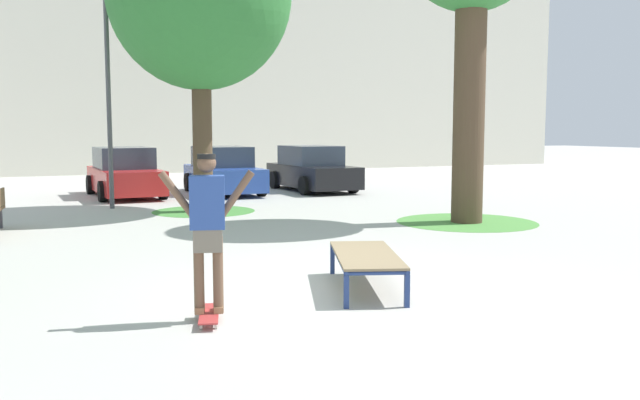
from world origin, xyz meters
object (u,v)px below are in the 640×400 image
skate_box (366,257)px  light_post (107,59)px  skater (208,222)px  car_black (312,170)px  car_blue (223,172)px  car_red (125,174)px  skateboard (209,314)px

skate_box → light_post: size_ratio=0.35×
skate_box → skater: skater is taller
car_black → car_blue: bearing=177.1°
skater → car_black: bearing=63.6°
car_black → car_red: bearing=176.4°
car_blue → light_post: size_ratio=0.72×
skateboard → car_blue: 14.45m
car_blue → light_post: 5.65m
skater → car_black: skater is taller
skater → light_post: bearing=89.4°
skate_box → skater: (-2.20, -0.65, 0.66)m
skate_box → car_red: bearing=95.9°
skate_box → car_blue: 13.37m
skate_box → car_black: 13.92m
car_red → car_black: (6.03, -0.38, 0.00)m
car_blue → car_black: 3.02m
skate_box → car_red: car_red is taller
light_post → skateboard: bearing=-90.6°
car_red → light_post: light_post is taller
skate_box → skateboard: (-2.20, -0.65, -0.34)m
car_red → skateboard: bearing=-93.3°
car_black → light_post: 7.90m
skateboard → car_blue: (3.83, 13.92, 0.61)m
skater → light_post: 11.37m
light_post → skater: bearing=-90.6°
car_red → car_blue: (3.02, -0.22, 0.00)m
car_blue → skate_box: bearing=-97.0°
skater → car_blue: skater is taller
skateboard → car_black: (6.84, 13.76, 0.61)m
skateboard → car_black: car_black is taller
skate_box → car_blue: (1.63, 13.27, 0.28)m
car_blue → light_post: bearing=-142.2°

